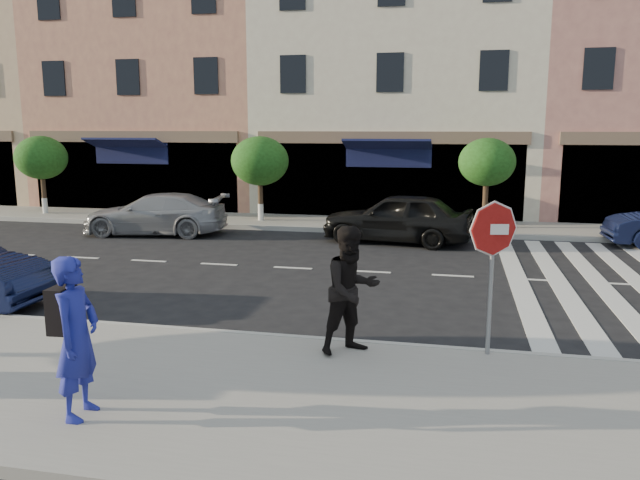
{
  "coord_description": "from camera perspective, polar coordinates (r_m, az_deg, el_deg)",
  "views": [
    {
      "loc": [
        1.96,
        -11.02,
        3.57
      ],
      "look_at": [
        -0.55,
        0.56,
        1.4
      ],
      "focal_mm": 35.0,
      "sensor_mm": 36.0,
      "label": 1
    }
  ],
  "objects": [
    {
      "name": "building_west_mid",
      "position": [
        31.06,
        -13.09,
        16.46
      ],
      "size": [
        10.0,
        9.0,
        14.0
      ],
      "primitive_type": "cube",
      "color": "tan",
      "rests_on": "ground"
    },
    {
      "name": "walker",
      "position": [
        9.46,
        2.91,
        -4.58
      ],
      "size": [
        1.21,
        1.18,
        1.96
      ],
      "primitive_type": "imported",
      "rotation": [
        0.0,
        0.0,
        0.71
      ],
      "color": "black",
      "rests_on": "sidewalk_near"
    },
    {
      "name": "photographer",
      "position": [
        7.93,
        -21.34,
        -8.3
      ],
      "size": [
        0.52,
        0.74,
        1.95
      ],
      "primitive_type": "imported",
      "rotation": [
        0.0,
        0.0,
        1.64
      ],
      "color": "navy",
      "rests_on": "sidewalk_near"
    },
    {
      "name": "car_far_mid",
      "position": [
        19.4,
        7.12,
        2.04
      ],
      "size": [
        4.81,
        2.45,
        1.57
      ],
      "primitive_type": "imported",
      "rotation": [
        0.0,
        0.0,
        -1.71
      ],
      "color": "black",
      "rests_on": "ground"
    },
    {
      "name": "stop_sign",
      "position": [
        9.52,
        15.52,
        -0.29
      ],
      "size": [
        0.82,
        0.19,
        2.35
      ],
      "rotation": [
        0.0,
        0.0,
        0.19
      ],
      "color": "gray",
      "rests_on": "sidewalk_near"
    },
    {
      "name": "car_far_left",
      "position": [
        21.47,
        -14.85,
        2.31
      ],
      "size": [
        4.94,
        2.51,
        1.37
      ],
      "primitive_type": "imported",
      "rotation": [
        0.0,
        0.0,
        -1.44
      ],
      "color": "#97979C",
      "rests_on": "ground"
    },
    {
      "name": "ground",
      "position": [
        11.75,
        2.04,
        -7.32
      ],
      "size": [
        120.0,
        120.0,
        0.0
      ],
      "primitive_type": "plane",
      "color": "black",
      "rests_on": "ground"
    },
    {
      "name": "sidewalk_far",
      "position": [
        22.38,
        7.03,
        1.31
      ],
      "size": [
        60.0,
        3.0,
        0.15
      ],
      "primitive_type": "cube",
      "color": "gray",
      "rests_on": "ground"
    },
    {
      "name": "street_tree_c",
      "position": [
        21.88,
        15.02,
        6.85
      ],
      "size": [
        1.9,
        1.9,
        3.04
      ],
      "color": "#473323",
      "rests_on": "sidewalk_far"
    },
    {
      "name": "street_tree_wb",
      "position": [
        22.94,
        -5.52,
        7.17
      ],
      "size": [
        2.1,
        2.1,
        3.06
      ],
      "color": "#473323",
      "rests_on": "sidewalk_far"
    },
    {
      "name": "building_centre",
      "position": [
        28.19,
        7.4,
        14.22
      ],
      "size": [
        11.0,
        9.0,
        11.0
      ],
      "primitive_type": "cube",
      "color": "beige",
      "rests_on": "ground"
    },
    {
      "name": "street_tree_wa",
      "position": [
        27.06,
        -24.14,
        6.86
      ],
      "size": [
        2.0,
        2.0,
        3.05
      ],
      "color": "#473323",
      "rests_on": "sidewalk_far"
    },
    {
      "name": "sidewalk_near",
      "position": [
        8.3,
        -2.69,
        -14.53
      ],
      "size": [
        60.0,
        4.5,
        0.15
      ],
      "primitive_type": "cube",
      "color": "gray",
      "rests_on": "ground"
    }
  ]
}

